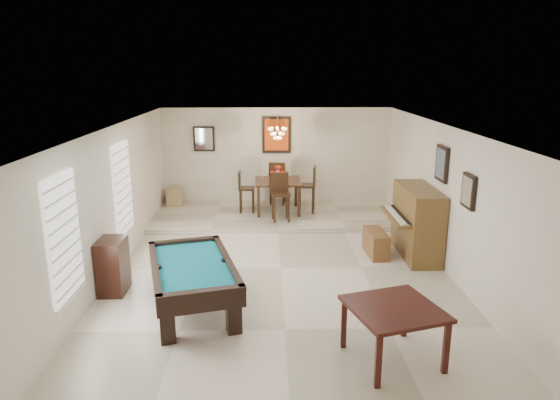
{
  "coord_description": "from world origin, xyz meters",
  "views": [
    {
      "loc": [
        -0.22,
        -8.61,
        3.59
      ],
      "look_at": [
        0.0,
        0.6,
        1.15
      ],
      "focal_mm": 32.0,
      "sensor_mm": 36.0,
      "label": 1
    }
  ],
  "objects_px": {
    "dining_table": "(278,194)",
    "dining_chair_north": "(278,183)",
    "apothecary_chest": "(113,266)",
    "corner_bench": "(174,197)",
    "pool_table": "(193,287)",
    "dining_chair_south": "(281,198)",
    "piano_bench": "(376,243)",
    "flower_vase": "(278,170)",
    "square_table": "(393,333)",
    "dining_chair_west": "(247,192)",
    "dining_chair_east": "(306,189)",
    "upright_piano": "(409,222)",
    "chandelier": "(277,129)"
  },
  "relations": [
    {
      "from": "dining_table",
      "to": "dining_chair_north",
      "type": "distance_m",
      "value": 0.77
    },
    {
      "from": "apothecary_chest",
      "to": "corner_bench",
      "type": "xyz_separation_m",
      "value": [
        0.09,
        5.03,
        -0.12
      ]
    },
    {
      "from": "pool_table",
      "to": "dining_chair_south",
      "type": "height_order",
      "value": "dining_chair_south"
    },
    {
      "from": "piano_bench",
      "to": "flower_vase",
      "type": "xyz_separation_m",
      "value": [
        -1.89,
        2.72,
        0.93
      ]
    },
    {
      "from": "square_table",
      "to": "dining_table",
      "type": "xyz_separation_m",
      "value": [
        -1.32,
        6.39,
        0.21
      ]
    },
    {
      "from": "corner_bench",
      "to": "apothecary_chest",
      "type": "bearing_deg",
      "value": -91.05
    },
    {
      "from": "piano_bench",
      "to": "dining_chair_west",
      "type": "height_order",
      "value": "dining_chair_west"
    },
    {
      "from": "dining_chair_west",
      "to": "corner_bench",
      "type": "distance_m",
      "value": 2.08
    },
    {
      "from": "piano_bench",
      "to": "dining_chair_east",
      "type": "distance_m",
      "value": 2.97
    },
    {
      "from": "apothecary_chest",
      "to": "dining_chair_west",
      "type": "height_order",
      "value": "dining_chair_west"
    },
    {
      "from": "apothecary_chest",
      "to": "dining_chair_north",
      "type": "relative_size",
      "value": 0.8
    },
    {
      "from": "upright_piano",
      "to": "dining_chair_west",
      "type": "height_order",
      "value": "upright_piano"
    },
    {
      "from": "dining_table",
      "to": "chandelier",
      "type": "distance_m",
      "value": 1.63
    },
    {
      "from": "corner_bench",
      "to": "dining_table",
      "type": "bearing_deg",
      "value": -14.98
    },
    {
      "from": "corner_bench",
      "to": "chandelier",
      "type": "distance_m",
      "value": 3.39
    },
    {
      "from": "upright_piano",
      "to": "dining_chair_north",
      "type": "height_order",
      "value": "upright_piano"
    },
    {
      "from": "apothecary_chest",
      "to": "corner_bench",
      "type": "relative_size",
      "value": 1.93
    },
    {
      "from": "upright_piano",
      "to": "square_table",
      "type": "bearing_deg",
      "value": -108.06
    },
    {
      "from": "dining_chair_north",
      "to": "corner_bench",
      "type": "distance_m",
      "value": 2.73
    },
    {
      "from": "dining_table",
      "to": "piano_bench",
      "type": "bearing_deg",
      "value": -55.22
    },
    {
      "from": "square_table",
      "to": "upright_piano",
      "type": "xyz_separation_m",
      "value": [
        1.19,
        3.64,
        0.32
      ]
    },
    {
      "from": "apothecary_chest",
      "to": "dining_chair_west",
      "type": "xyz_separation_m",
      "value": [
        2.02,
        4.31,
        0.18
      ]
    },
    {
      "from": "chandelier",
      "to": "dining_chair_north",
      "type": "bearing_deg",
      "value": 88.65
    },
    {
      "from": "square_table",
      "to": "upright_piano",
      "type": "bearing_deg",
      "value": 71.94
    },
    {
      "from": "pool_table",
      "to": "flower_vase",
      "type": "distance_m",
      "value": 5.2
    },
    {
      "from": "pool_table",
      "to": "dining_table",
      "type": "relative_size",
      "value": 1.96
    },
    {
      "from": "square_table",
      "to": "dining_chair_north",
      "type": "height_order",
      "value": "dining_chair_north"
    },
    {
      "from": "dining_chair_west",
      "to": "flower_vase",
      "type": "bearing_deg",
      "value": -89.58
    },
    {
      "from": "dining_table",
      "to": "square_table",
      "type": "bearing_deg",
      "value": -78.34
    },
    {
      "from": "dining_chair_north",
      "to": "apothecary_chest",
      "type": "bearing_deg",
      "value": 67.53
    },
    {
      "from": "dining_table",
      "to": "dining_chair_north",
      "type": "bearing_deg",
      "value": 89.49
    },
    {
      "from": "dining_chair_east",
      "to": "piano_bench",
      "type": "bearing_deg",
      "value": 31.6
    },
    {
      "from": "pool_table",
      "to": "dining_chair_west",
      "type": "height_order",
      "value": "dining_chair_west"
    },
    {
      "from": "square_table",
      "to": "piano_bench",
      "type": "height_order",
      "value": "square_table"
    },
    {
      "from": "apothecary_chest",
      "to": "chandelier",
      "type": "relative_size",
      "value": 1.52
    },
    {
      "from": "dining_chair_south",
      "to": "dining_chair_west",
      "type": "distance_m",
      "value": 1.13
    },
    {
      "from": "dining_chair_south",
      "to": "dining_chair_east",
      "type": "height_order",
      "value": "dining_chair_east"
    },
    {
      "from": "flower_vase",
      "to": "dining_chair_west",
      "type": "bearing_deg",
      "value": 179.85
    },
    {
      "from": "chandelier",
      "to": "dining_chair_east",
      "type": "bearing_deg",
      "value": 11.45
    },
    {
      "from": "dining_table",
      "to": "flower_vase",
      "type": "distance_m",
      "value": 0.59
    },
    {
      "from": "apothecary_chest",
      "to": "chandelier",
      "type": "height_order",
      "value": "chandelier"
    },
    {
      "from": "apothecary_chest",
      "to": "dining_chair_east",
      "type": "distance_m",
      "value": 5.53
    },
    {
      "from": "flower_vase",
      "to": "apothecary_chest",
      "type": "bearing_deg",
      "value": -122.99
    },
    {
      "from": "pool_table",
      "to": "square_table",
      "type": "height_order",
      "value": "square_table"
    },
    {
      "from": "upright_piano",
      "to": "chandelier",
      "type": "distance_m",
      "value": 3.91
    },
    {
      "from": "upright_piano",
      "to": "corner_bench",
      "type": "relative_size",
      "value": 3.47
    },
    {
      "from": "dining_chair_north",
      "to": "dining_chair_east",
      "type": "bearing_deg",
      "value": 137.8
    },
    {
      "from": "dining_chair_south",
      "to": "square_table",
      "type": "bearing_deg",
      "value": -83.79
    },
    {
      "from": "apothecary_chest",
      "to": "dining_table",
      "type": "height_order",
      "value": "dining_table"
    },
    {
      "from": "dining_chair_south",
      "to": "dining_table",
      "type": "bearing_deg",
      "value": 86.96
    }
  ]
}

